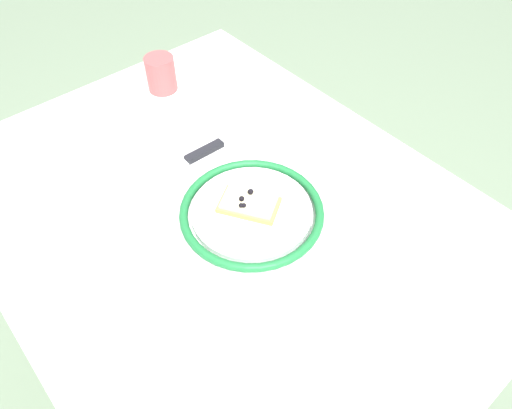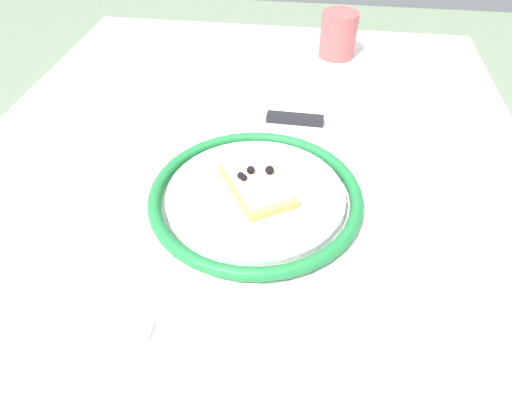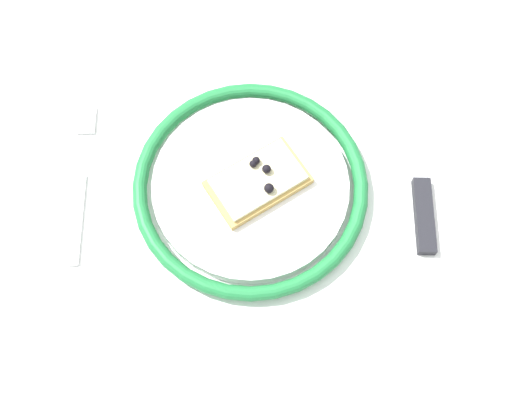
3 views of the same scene
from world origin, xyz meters
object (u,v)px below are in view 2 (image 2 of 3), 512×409
pizza_slice_near (257,183)px  cup (338,35)px  knife (274,118)px  fork (215,338)px  dining_table (242,221)px  plate (255,196)px  napkin (226,52)px

pizza_slice_near → cup: size_ratio=1.50×
knife → fork: bearing=177.8°
dining_table → cup: cup is taller
plate → pizza_slice_near: bearing=-2.8°
dining_table → cup: bearing=-17.5°
cup → plate: bearing=167.6°
dining_table → plate: plate is taller
fork → plate: bearing=-3.5°
dining_table → fork: bearing=-176.6°
knife → napkin: size_ratio=2.05×
knife → fork: knife is taller
napkin → dining_table: bearing=-166.4°
plate → napkin: bearing=15.4°
dining_table → cup: (0.40, -0.13, 0.13)m
dining_table → fork: size_ratio=5.31×
fork → napkin: 0.64m
dining_table → knife: size_ratio=4.44×
plate → knife: bearing=-0.9°
dining_table → napkin: napkin is taller
pizza_slice_near → fork: pizza_slice_near is taller
plate → fork: plate is taller
napkin → pizza_slice_near: bearing=-164.3°
plate → napkin: 0.45m
dining_table → plate: 0.11m
plate → pizza_slice_near: pizza_slice_near is taller
knife → plate: bearing=179.1°
pizza_slice_near → dining_table: bearing=32.6°
knife → cup: bearing=-20.7°
knife → napkin: (0.24, 0.12, -0.00)m
dining_table → plate: (-0.05, -0.03, 0.10)m
plate → dining_table: bearing=27.6°
plate → fork: bearing=176.5°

